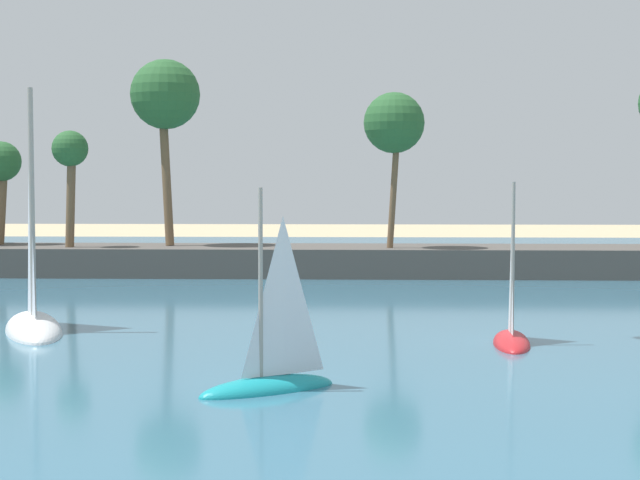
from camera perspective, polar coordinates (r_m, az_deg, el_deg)
name	(u,v)px	position (r m, az deg, el deg)	size (l,w,h in m)	color
sea	(293,287)	(54.65, -1.54, -2.70)	(220.00, 93.97, 0.06)	#386B84
palm_headland	(242,224)	(61.74, -4.42, 0.93)	(101.08, 6.28, 13.26)	#514C47
sailboat_mid_bay	(511,328)	(36.43, 10.80, -4.94)	(1.67, 4.36, 6.18)	red
sailboat_toward_headland	(270,371)	(28.07, -2.82, -7.42)	(4.16, 3.35, 6.04)	teal
sailboat_far_left	(33,308)	(40.29, -15.96, -3.72)	(4.45, 7.15, 9.97)	white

